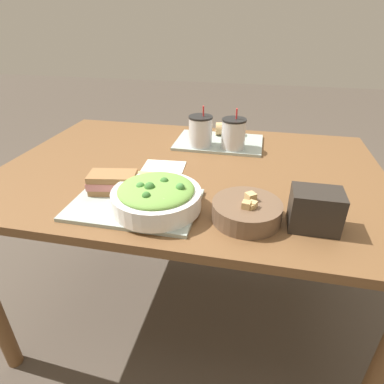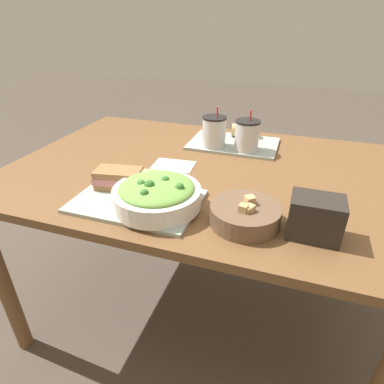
# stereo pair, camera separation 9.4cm
# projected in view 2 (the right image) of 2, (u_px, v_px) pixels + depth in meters

# --- Properties ---
(ground_plane) EXTENTS (12.00, 12.00, 0.00)m
(ground_plane) POSITION_uv_depth(u_px,v_px,m) (198.00, 306.00, 1.62)
(ground_plane) COLOR #4C4238
(dining_table) EXTENTS (1.45, 1.01, 0.78)m
(dining_table) POSITION_uv_depth(u_px,v_px,m) (199.00, 188.00, 1.29)
(dining_table) COLOR brown
(dining_table) RESTS_ON ground_plane
(tray_near) EXTENTS (0.39, 0.26, 0.01)m
(tray_near) POSITION_uv_depth(u_px,v_px,m) (137.00, 201.00, 1.01)
(tray_near) COLOR #99A89E
(tray_near) RESTS_ON dining_table
(tray_far) EXTENTS (0.39, 0.26, 0.01)m
(tray_far) POSITION_uv_depth(u_px,v_px,m) (233.00, 144.00, 1.46)
(tray_far) COLOR #99A89E
(tray_far) RESTS_ON dining_table
(salad_bowl) EXTENTS (0.27, 0.27, 0.09)m
(salad_bowl) POSITION_uv_depth(u_px,v_px,m) (157.00, 194.00, 0.96)
(salad_bowl) COLOR white
(salad_bowl) RESTS_ON tray_near
(soup_bowl) EXTENTS (0.20, 0.20, 0.08)m
(soup_bowl) POSITION_uv_depth(u_px,v_px,m) (245.00, 214.00, 0.90)
(soup_bowl) COLOR brown
(soup_bowl) RESTS_ON dining_table
(sandwich_near) EXTENTS (0.17, 0.11, 0.06)m
(sandwich_near) POSITION_uv_depth(u_px,v_px,m) (119.00, 178.00, 1.06)
(sandwich_near) COLOR olive
(sandwich_near) RESTS_ON tray_near
(baguette_near) EXTENTS (0.13, 0.07, 0.06)m
(baguette_near) POSITION_uv_depth(u_px,v_px,m) (146.00, 177.00, 1.08)
(baguette_near) COLOR tan
(baguette_near) RESTS_ON tray_near
(baguette_far) EXTENTS (0.12, 0.08, 0.06)m
(baguette_far) POSITION_uv_depth(u_px,v_px,m) (244.00, 130.00, 1.51)
(baguette_far) COLOR tan
(baguette_far) RESTS_ON tray_far
(drink_cup_dark) EXTENTS (0.10, 0.10, 0.18)m
(drink_cup_dark) POSITION_uv_depth(u_px,v_px,m) (215.00, 133.00, 1.38)
(drink_cup_dark) COLOR silver
(drink_cup_dark) RESTS_ON tray_far
(drink_cup_red) EXTENTS (0.10, 0.10, 0.17)m
(drink_cup_red) POSITION_uv_depth(u_px,v_px,m) (247.00, 136.00, 1.34)
(drink_cup_red) COLOR silver
(drink_cup_red) RESTS_ON tray_far
(chip_bag) EXTENTS (0.13, 0.10, 0.11)m
(chip_bag) POSITION_uv_depth(u_px,v_px,m) (315.00, 217.00, 0.84)
(chip_bag) COLOR #28231E
(chip_bag) RESTS_ON dining_table
(napkin_folded) EXTENTS (0.17, 0.12, 0.00)m
(napkin_folded) POSITION_uv_depth(u_px,v_px,m) (174.00, 165.00, 1.26)
(napkin_folded) COLOR silver
(napkin_folded) RESTS_ON dining_table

